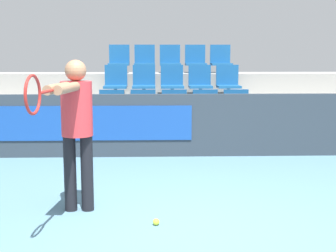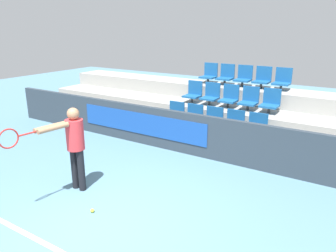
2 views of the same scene
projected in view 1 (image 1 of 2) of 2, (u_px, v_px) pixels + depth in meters
The scene contains 22 objects.
ground_plane at pixel (197, 242), 4.15m from camera, with size 30.00×30.00×0.00m, color slate.
barrier_wall at pixel (174, 125), 7.61m from camera, with size 12.84×0.14×1.02m.
bleacher_tier_front at pixel (175, 137), 8.25m from camera, with size 12.44×1.04×0.42m.
bleacher_tier_middle at pixel (172, 118), 9.25m from camera, with size 12.44×1.04×0.84m.
bleacher_tier_back at pixel (170, 102), 10.24m from camera, with size 12.44×1.04×1.26m.
stadium_chair_0 at pixel (112, 109), 8.27m from camera, with size 0.45×0.43×0.61m.
stadium_chair_1 at pixel (143, 109), 8.29m from camera, with size 0.45×0.43×0.61m.
stadium_chair_2 at pixel (174, 109), 8.31m from camera, with size 0.45×0.43×0.61m.
stadium_chair_3 at pixel (206, 109), 8.33m from camera, with size 0.45×0.43×0.61m.
stadium_chair_4 at pixel (237, 109), 8.35m from camera, with size 0.45×0.43×0.61m.
stadium_chair_5 at pixel (116, 82), 9.24m from camera, with size 0.45×0.43×0.61m.
stadium_chair_6 at pixel (144, 82), 9.25m from camera, with size 0.45×0.43×0.61m.
stadium_chair_7 at pixel (172, 82), 9.27m from camera, with size 0.45×0.43×0.61m.
stadium_chair_8 at pixel (200, 82), 9.29m from camera, with size 0.45×0.43×0.61m.
stadium_chair_9 at pixel (228, 82), 9.31m from camera, with size 0.45×0.43×0.61m.
stadium_chair_10 at pixel (119, 60), 10.20m from camera, with size 0.45×0.43×0.61m.
stadium_chair_11 at pixel (145, 60), 10.22m from camera, with size 0.45×0.43×0.61m.
stadium_chair_12 at pixel (170, 60), 10.24m from camera, with size 0.45×0.43×0.61m.
stadium_chair_13 at pixel (196, 60), 10.25m from camera, with size 0.45×0.43×0.61m.
stadium_chair_14 at pixel (221, 60), 10.27m from camera, with size 0.45×0.43×0.61m.
tennis_player at pixel (75, 120), 4.78m from camera, with size 0.34×1.50×1.59m.
tennis_ball at pixel (156, 222), 4.54m from camera, with size 0.07×0.07×0.07m.
Camera 1 is at (-0.39, -3.94, 1.63)m, focal length 50.00 mm.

